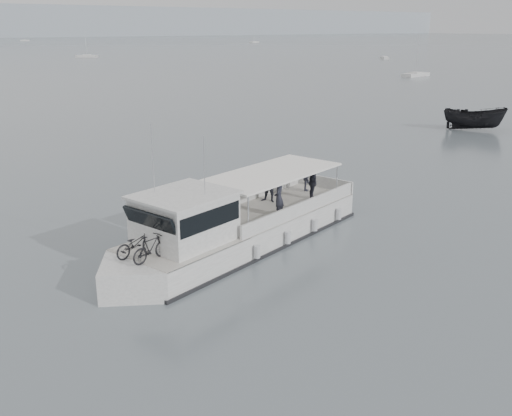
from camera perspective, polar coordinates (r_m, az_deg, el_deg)
ground at (r=24.98m, az=-6.87°, el=-5.17°), size 1400.00×1400.00×0.00m
tour_boat at (r=25.45m, az=-2.78°, el=-2.12°), size 15.03×6.72×6.30m
dark_motorboat at (r=59.70m, az=21.01°, el=8.35°), size 5.42×5.89×2.25m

